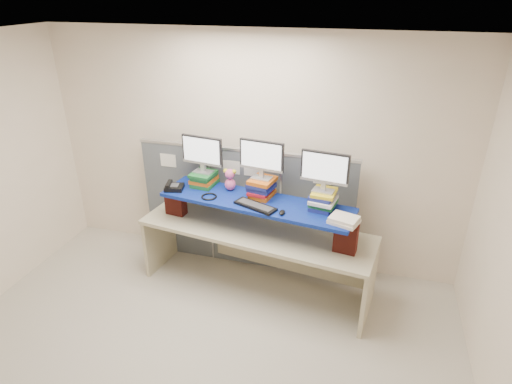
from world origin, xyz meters
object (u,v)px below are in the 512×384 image
(desk_phone, at_px, (174,187))
(blue_board, at_px, (256,202))
(monitor_left, at_px, (202,152))
(monitor_center, at_px, (262,157))
(desk, at_px, (256,241))
(keyboard, at_px, (255,206))
(monitor_right, at_px, (325,170))

(desk_phone, bearing_deg, blue_board, -13.65)
(monitor_left, bearing_deg, monitor_center, 0.00)
(desk, relative_size, monitor_center, 5.51)
(monitor_center, height_order, keyboard, monitor_center)
(desk, bearing_deg, monitor_right, 9.81)
(monitor_right, bearing_deg, desk, -170.19)
(blue_board, relative_size, keyboard, 4.32)
(keyboard, bearing_deg, desk_phone, -167.63)
(desk_phone, bearing_deg, desk, -13.65)
(blue_board, bearing_deg, monitor_left, 170.37)
(blue_board, bearing_deg, monitor_center, 84.36)
(desk_phone, bearing_deg, keyboard, -21.93)
(monitor_left, height_order, keyboard, monitor_left)
(keyboard, bearing_deg, blue_board, 124.57)
(blue_board, relative_size, monitor_right, 4.31)
(keyboard, distance_m, desk_phone, 1.01)
(desk, bearing_deg, monitor_left, 170.37)
(keyboard, height_order, desk_phone, desk_phone)
(monitor_left, bearing_deg, keyboard, -18.95)
(blue_board, relative_size, monitor_center, 4.31)
(blue_board, bearing_deg, monitor_right, 9.81)
(blue_board, distance_m, monitor_left, 0.82)
(blue_board, height_order, monitor_right, monitor_right)
(desk, distance_m, blue_board, 0.49)
(monitor_left, xyz_separation_m, monitor_center, (0.70, -0.10, 0.05))
(blue_board, xyz_separation_m, monitor_center, (0.03, 0.12, 0.47))
(monitor_left, height_order, monitor_right, monitor_right)
(blue_board, xyz_separation_m, monitor_right, (0.69, 0.03, 0.44))
(monitor_center, distance_m, keyboard, 0.51)
(monitor_left, relative_size, desk_phone, 2.08)
(monitor_right, bearing_deg, desk_phone, -171.87)
(desk, distance_m, keyboard, 0.54)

